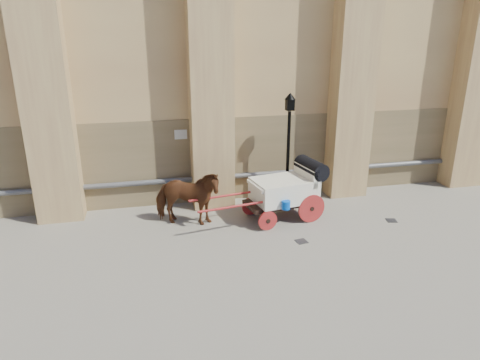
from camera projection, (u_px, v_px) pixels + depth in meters
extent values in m
plane|color=gray|center=(270.00, 249.00, 12.04)|extent=(90.00, 90.00, 0.00)
cube|color=olive|center=(290.00, 154.00, 15.80)|extent=(44.00, 0.35, 3.00)
cylinder|color=#59595B|center=(292.00, 172.00, 15.74)|extent=(42.00, 0.18, 0.18)
cube|color=beige|center=(181.00, 134.00, 14.45)|extent=(0.42, 0.04, 0.32)
imported|color=brown|center=(187.00, 198.00, 13.26)|extent=(2.33, 1.60, 1.80)
cube|color=black|center=(281.00, 202.00, 13.83)|extent=(2.41, 1.39, 0.12)
cube|color=white|center=(284.00, 190.00, 13.74)|extent=(2.14, 1.59, 0.72)
cube|color=white|center=(305.00, 175.00, 13.88)|extent=(0.36, 1.30, 0.57)
cube|color=white|center=(259.00, 186.00, 13.33)|extent=(0.54, 1.18, 0.10)
cylinder|color=black|center=(311.00, 168.00, 13.89)|extent=(0.78, 1.37, 0.58)
cylinder|color=#A52321|center=(312.00, 209.00, 13.59)|extent=(0.93, 0.21, 0.93)
cylinder|color=#A52321|center=(292.00, 195.00, 14.70)|extent=(0.93, 0.21, 0.93)
cylinder|color=#A52321|center=(268.00, 221.00, 13.08)|extent=(0.62, 0.16, 0.62)
cylinder|color=#A52321|center=(251.00, 206.00, 14.20)|extent=(0.62, 0.16, 0.62)
cylinder|color=#A52321|center=(237.00, 206.00, 12.71)|extent=(2.45, 0.48, 0.07)
cylinder|color=#A52321|center=(226.00, 196.00, 13.52)|extent=(2.45, 0.48, 0.07)
cylinder|color=blue|center=(286.00, 205.00, 13.06)|extent=(0.27, 0.27, 0.27)
cylinder|color=black|center=(288.00, 159.00, 14.69)|extent=(0.11, 0.11, 3.29)
cone|color=black|center=(286.00, 199.00, 15.17)|extent=(0.33, 0.33, 0.33)
cube|color=black|center=(290.00, 104.00, 14.08)|extent=(0.26, 0.26, 0.38)
cone|color=black|center=(290.00, 96.00, 13.99)|extent=(0.37, 0.37, 0.22)
cube|color=black|center=(301.00, 241.00, 12.44)|extent=(0.36, 0.36, 0.01)
cube|color=black|center=(391.00, 220.00, 13.83)|extent=(0.39, 0.39, 0.01)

